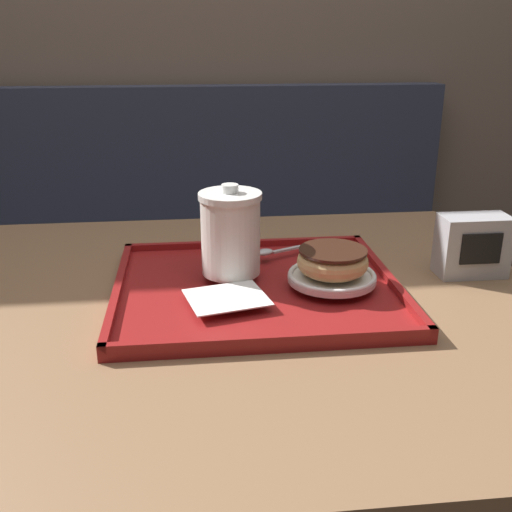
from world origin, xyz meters
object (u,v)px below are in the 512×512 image
(coffee_cup_front, at_px, (231,233))
(napkin_dispenser, at_px, (472,246))
(donut_chocolate_glazed, at_px, (333,261))
(spoon, at_px, (273,251))

(coffee_cup_front, bearing_deg, napkin_dispenser, 0.46)
(donut_chocolate_glazed, distance_m, spoon, 0.16)
(donut_chocolate_glazed, xyz_separation_m, spoon, (-0.08, 0.13, -0.03))
(coffee_cup_front, relative_size, spoon, 1.16)
(donut_chocolate_glazed, height_order, napkin_dispenser, napkin_dispenser)
(coffee_cup_front, relative_size, donut_chocolate_glazed, 1.31)
(coffee_cup_front, xyz_separation_m, spoon, (0.08, 0.08, -0.06))
(donut_chocolate_glazed, relative_size, napkin_dispenser, 0.97)
(coffee_cup_front, height_order, napkin_dispenser, coffee_cup_front)
(donut_chocolate_glazed, bearing_deg, spoon, 119.87)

